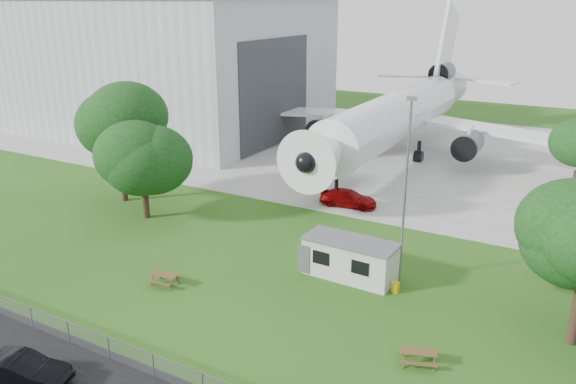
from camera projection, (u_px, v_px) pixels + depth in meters
The scene contains 14 objects.
ground at pixel (244, 289), 35.87m from camera, with size 160.00×160.00×0.00m, color #3A6E20.
concrete_apron at pixel (419, 154), 67.25m from camera, with size 120.00×46.00×0.03m, color #B7B7B2.
hangar at pixel (159, 60), 80.07m from camera, with size 43.00×31.00×18.55m.
airliner at pixel (400, 112), 64.70m from camera, with size 46.36×47.73×17.69m.
site_cabin at pixel (350, 259), 37.15m from camera, with size 6.80×2.93×2.62m.
picnic_west at pixel (165, 285), 36.49m from camera, with size 1.80×1.50×0.76m, color brown, non-canonical shape.
picnic_east at pixel (418, 364), 28.54m from camera, with size 1.80×1.50×0.76m, color brown, non-canonical shape.
fence at pixel (139, 370), 28.02m from camera, with size 58.00×0.04×1.30m, color gray.
lamp_mast at pixel (405, 194), 35.26m from camera, with size 0.16×0.16×12.00m, color slate.
tree_west_big at pixel (117, 122), 49.51m from camera, with size 8.84×8.84×11.80m.
tree_west_small at pixel (142, 162), 46.23m from camera, with size 7.29×7.29×8.56m.
car_centre_sedan at pixel (20, 371), 26.72m from camera, with size 1.67×4.78×1.57m, color black.
car_ne_sedan at pixel (561, 266), 37.53m from camera, with size 1.47×4.20×1.39m, color black.
car_apron_van at pixel (348, 198), 50.16m from camera, with size 2.08×5.12×1.49m, color #8C0808.
Camera 1 is at (18.02, -26.49, 17.53)m, focal length 35.00 mm.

